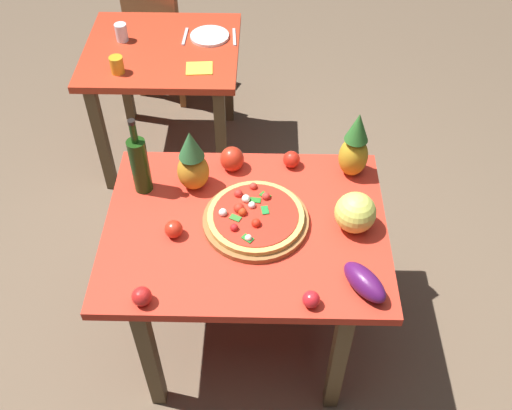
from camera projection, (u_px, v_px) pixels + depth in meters
name	position (u px, v px, depth m)	size (l,w,h in m)	color
ground_plane	(247.00, 325.00, 2.87)	(10.00, 10.00, 0.00)	brown
display_table	(246.00, 241.00, 2.39)	(1.13, 0.86, 0.75)	brown
background_table	(164.00, 67.00, 3.32)	(0.86, 0.78, 0.75)	brown
dining_chair	(162.00, 33.00, 3.85)	(0.52, 0.52, 0.85)	#965E30
pizza_board	(256.00, 221.00, 2.32)	(0.42, 0.42, 0.03)	#965E30
pizza	(255.00, 215.00, 2.30)	(0.39, 0.39, 0.06)	#DDAF55
wine_bottle	(140.00, 164.00, 2.36)	(0.08, 0.08, 0.36)	#183910
pineapple_left	(355.00, 148.00, 2.43)	(0.12, 0.12, 0.32)	gold
pineapple_right	(192.00, 163.00, 2.38)	(0.13, 0.13, 0.29)	#BC7F21
melon	(355.00, 213.00, 2.26)	(0.16, 0.16, 0.16)	#DEE25E
bell_pepper	(232.00, 159.00, 2.51)	(0.10, 0.10, 0.11)	red
eggplant	(365.00, 282.00, 2.07)	(0.20, 0.09, 0.09)	#4E1450
tomato_beside_pepper	(174.00, 229.00, 2.26)	(0.07, 0.07, 0.07)	red
tomato_near_board	(291.00, 159.00, 2.53)	(0.07, 0.07, 0.07)	red
tomato_at_corner	(142.00, 296.00, 2.04)	(0.07, 0.07, 0.07)	red
tomato_by_bottle	(311.00, 299.00, 2.04)	(0.06, 0.06, 0.06)	red
drinking_glass_juice	(117.00, 65.00, 3.02)	(0.07, 0.07, 0.09)	gold
drinking_glass_water	(121.00, 32.00, 3.24)	(0.07, 0.07, 0.10)	silver
dinner_plate	(210.00, 36.00, 3.29)	(0.22, 0.22, 0.02)	white
fork_utensil	(185.00, 36.00, 3.30)	(0.02, 0.18, 0.01)	silver
knife_utensil	(234.00, 37.00, 3.29)	(0.02, 0.18, 0.01)	silver
napkin_folded	(199.00, 68.00, 3.08)	(0.14, 0.12, 0.01)	yellow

